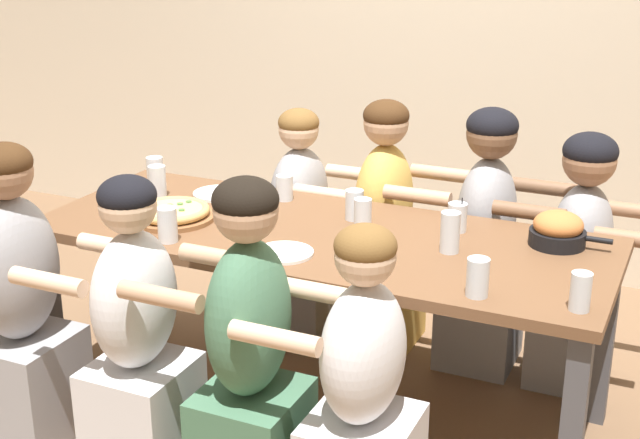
{
  "coord_description": "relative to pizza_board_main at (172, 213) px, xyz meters",
  "views": [
    {
      "loc": [
        1.3,
        -2.83,
        1.9
      ],
      "look_at": [
        0.0,
        0.0,
        0.79
      ],
      "focal_mm": 50.0,
      "sensor_mm": 36.0,
      "label": 1
    }
  ],
  "objects": [
    {
      "name": "cocktail_glass_blue",
      "position": [
        1.04,
        0.33,
        0.02
      ],
      "size": [
        0.07,
        0.07,
        0.13
      ],
      "color": "silver",
      "rests_on": "dining_table"
    },
    {
      "name": "drinking_glass_h",
      "position": [
        0.7,
        0.24,
        0.02
      ],
      "size": [
        0.07,
        0.07,
        0.11
      ],
      "color": "silver",
      "rests_on": "dining_table"
    },
    {
      "name": "diner_near_midleft",
      "position": [
        0.19,
        -0.53,
        -0.27
      ],
      "size": [
        0.51,
        0.4,
        1.09
      ],
      "rotation": [
        0.0,
        0.0,
        1.57
      ],
      "color": "silver",
      "rests_on": "ground"
    },
    {
      "name": "drinking_glass_a",
      "position": [
        -0.22,
        0.22,
        0.04
      ],
      "size": [
        0.07,
        0.07,
        0.13
      ],
      "color": "silver",
      "rests_on": "dining_table"
    },
    {
      "name": "drinking_glass_c",
      "position": [
        1.08,
        0.12,
        0.04
      ],
      "size": [
        0.07,
        0.07,
        0.15
      ],
      "color": "silver",
      "rests_on": "dining_table"
    },
    {
      "name": "pizza_board_main",
      "position": [
        0.0,
        0.0,
        0.0
      ],
      "size": [
        0.33,
        0.33,
        0.05
      ],
      "color": "brown",
      "rests_on": "dining_table"
    },
    {
      "name": "empty_plate_b",
      "position": [
        0.56,
        -0.15,
        -0.02
      ],
      "size": [
        0.21,
        0.21,
        0.02
      ],
      "color": "white",
      "rests_on": "dining_table"
    },
    {
      "name": "diner_far_right",
      "position": [
        1.45,
        0.75,
        -0.27
      ],
      "size": [
        0.51,
        0.4,
        1.07
      ],
      "rotation": [
        0.0,
        0.0,
        -1.57
      ],
      "color": "#99999E",
      "rests_on": "ground"
    },
    {
      "name": "diner_near_left",
      "position": [
        -0.31,
        -0.53,
        -0.25
      ],
      "size": [
        0.51,
        0.4,
        1.14
      ],
      "rotation": [
        0.0,
        0.0,
        1.57
      ],
      "color": "#99999E",
      "rests_on": "ground"
    },
    {
      "name": "drinking_glass_i",
      "position": [
        1.26,
        -0.21,
        0.03
      ],
      "size": [
        0.07,
        0.07,
        0.12
      ],
      "color": "silver",
      "rests_on": "dining_table"
    },
    {
      "name": "diner_far_midleft",
      "position": [
        0.19,
        0.75,
        -0.3
      ],
      "size": [
        0.51,
        0.4,
        1.05
      ],
      "rotation": [
        0.0,
        0.0,
        -1.57
      ],
      "color": "#99999E",
      "rests_on": "ground"
    },
    {
      "name": "drinking_glass_b",
      "position": [
        -0.34,
        0.39,
        0.02
      ],
      "size": [
        0.07,
        0.07,
        0.11
      ],
      "color": "silver",
      "rests_on": "dining_table"
    },
    {
      "name": "drinking_glass_d",
      "position": [
        0.12,
        -0.21,
        0.03
      ],
      "size": [
        0.07,
        0.07,
        0.13
      ],
      "color": "silver",
      "rests_on": "dining_table"
    },
    {
      "name": "drinking_glass_f",
      "position": [
        0.29,
        0.4,
        0.02
      ],
      "size": [
        0.07,
        0.07,
        0.1
      ],
      "color": "silver",
      "rests_on": "dining_table"
    },
    {
      "name": "diner_far_center",
      "position": [
        0.6,
        0.75,
        -0.25
      ],
      "size": [
        0.51,
        0.4,
        1.13
      ],
      "rotation": [
        0.0,
        0.0,
        -1.57
      ],
      "color": "gold",
      "rests_on": "ground"
    },
    {
      "name": "drinking_glass_g",
      "position": [
        1.57,
        -0.18,
        0.02
      ],
      "size": [
        0.06,
        0.06,
        0.12
      ],
      "color": "silver",
      "rests_on": "dining_table"
    },
    {
      "name": "ground_plane",
      "position": [
        0.58,
        0.11,
        -0.77
      ],
      "size": [
        18.0,
        18.0,
        0.0
      ],
      "primitive_type": "plane",
      "color": "brown",
      "rests_on": "ground"
    },
    {
      "name": "dining_table",
      "position": [
        0.58,
        0.11,
        -0.11
      ],
      "size": [
        2.16,
        0.84,
        0.74
      ],
      "color": "brown",
      "rests_on": "ground"
    },
    {
      "name": "drinking_glass_e",
      "position": [
        0.64,
        0.3,
        0.03
      ],
      "size": [
        0.07,
        0.07,
        0.12
      ],
      "color": "silver",
      "rests_on": "dining_table"
    },
    {
      "name": "diner_near_center",
      "position": [
        0.62,
        -0.53,
        -0.24
      ],
      "size": [
        0.51,
        0.4,
        1.14
      ],
      "rotation": [
        0.0,
        0.0,
        1.57
      ],
      "color": "#477556",
      "rests_on": "ground"
    },
    {
      "name": "diner_near_midright",
      "position": [
        1.01,
        -0.53,
        -0.3
      ],
      "size": [
        0.51,
        0.4,
        1.05
      ],
      "rotation": [
        0.0,
        0.0,
        1.57
      ],
      "color": "silver",
      "rests_on": "ground"
    },
    {
      "name": "skillet_bowl",
      "position": [
        1.41,
        0.34,
        0.03
      ],
      "size": [
        0.29,
        0.2,
        0.13
      ],
      "color": "black",
      "rests_on": "dining_table"
    },
    {
      "name": "empty_plate_a",
      "position": [
        0.01,
        0.34,
        -0.02
      ],
      "size": [
        0.22,
        0.22,
        0.02
      ],
      "color": "white",
      "rests_on": "dining_table"
    },
    {
      "name": "diner_far_midright",
      "position": [
        1.06,
        0.75,
        -0.24
      ],
      "size": [
        0.51,
        0.4,
        1.13
      ],
      "rotation": [
        0.0,
        0.0,
        -1.57
      ],
      "color": "#99999E",
      "rests_on": "ground"
    }
  ]
}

